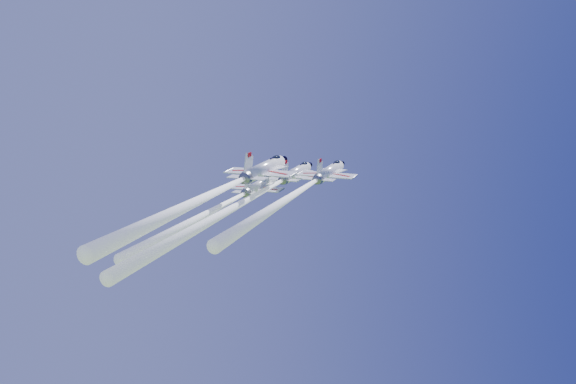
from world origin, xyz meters
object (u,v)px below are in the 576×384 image
object	(u,v)px
jet_lead	(246,201)
jet_right	(298,192)
jet_left	(221,206)
jet_slot	(220,190)

from	to	relation	value
jet_lead	jet_right	distance (m)	7.69
jet_lead	jet_left	xyz separation A→B (m)	(-2.23, 5.57, 0.45)
jet_slot	jet_lead	bearing A→B (deg)	85.22
jet_right	jet_slot	xyz separation A→B (m)	(-12.06, -2.09, -1.64)
jet_lead	jet_slot	size ratio (longest dim) A/B	1.22
jet_right	jet_slot	world-z (taller)	jet_right
jet_left	jet_right	bearing A→B (deg)	-6.61
jet_lead	jet_left	world-z (taller)	jet_lead
jet_lead	jet_right	bearing A→B (deg)	11.23
jet_lead	jet_slot	world-z (taller)	jet_lead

